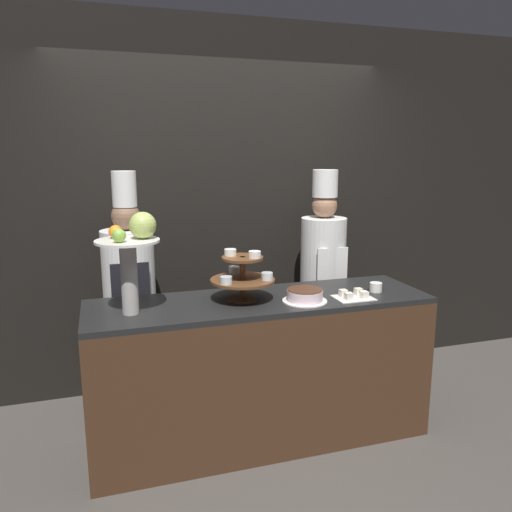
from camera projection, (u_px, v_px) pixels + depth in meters
ground_plane at (276, 464)px, 2.98m from camera, size 14.00×14.00×0.00m
wall_back at (223, 208)px, 3.88m from camera, size 10.00×0.06×2.80m
buffet_counter at (261, 370)px, 3.17m from camera, size 2.11×0.62×0.94m
tiered_stand at (243, 275)px, 3.01m from camera, size 0.39×0.39×0.31m
fruit_pedestal at (133, 249)px, 2.73m from camera, size 0.35×0.35×0.57m
cake_round at (305, 296)px, 3.01m from camera, size 0.27×0.27×0.08m
cup_white at (376, 287)px, 3.23m from camera, size 0.08×0.08×0.06m
cake_square_tray at (354, 296)px, 3.08m from camera, size 0.23×0.18×0.05m
chef_left at (129, 286)px, 3.42m from camera, size 0.35×0.35×1.70m
chef_center_left at (323, 268)px, 3.84m from camera, size 0.35×0.35×1.70m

